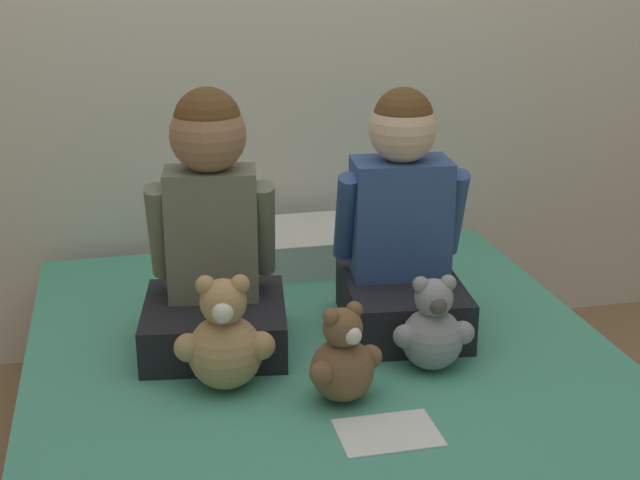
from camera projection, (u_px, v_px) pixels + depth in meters
bed at (343, 461)px, 2.10m from camera, size 1.47×2.04×0.37m
child_on_left at (212, 240)px, 2.19m from camera, size 0.40×0.39×0.65m
child_on_right at (402, 232)px, 2.30m from camera, size 0.35×0.41×0.63m
teddy_bear_held_by_left_child at (225, 341)px, 2.02m from camera, size 0.23×0.17×0.27m
teddy_bear_held_by_right_child at (433, 330)px, 2.11m from camera, size 0.20×0.15×0.24m
teddy_bear_between_children at (343, 360)px, 1.97m from camera, size 0.18×0.14×0.23m
pillow_at_headboard at (278, 247)px, 2.78m from camera, size 0.55×0.33×0.11m
sign_card at (388, 433)px, 1.86m from camera, size 0.21×0.15×0.00m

